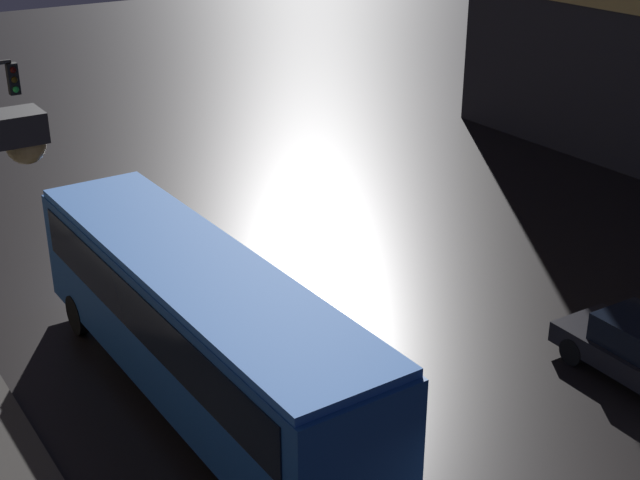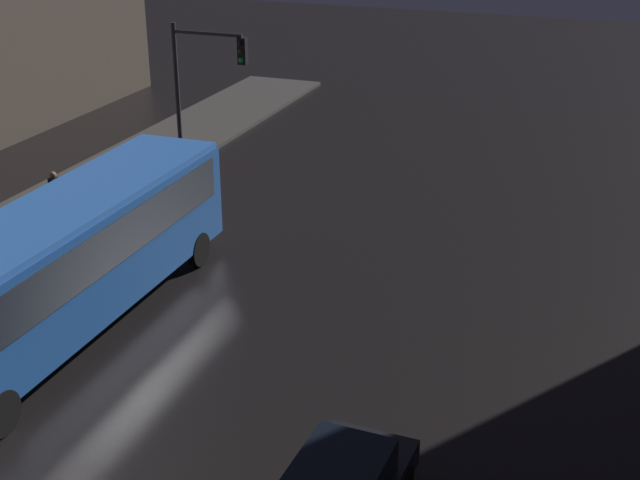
% 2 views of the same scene
% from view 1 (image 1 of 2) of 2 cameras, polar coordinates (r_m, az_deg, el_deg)
% --- Properties ---
extents(bus_near, '(2.64, 11.66, 3.36)m').
position_cam_1_polar(bus_near, '(18.62, -7.84, -4.92)').
color(bus_near, '#194793').
rests_on(bus_near, ground).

